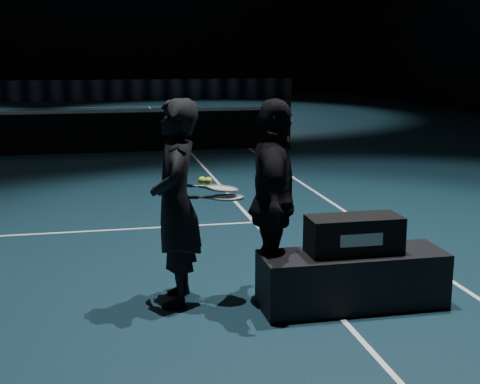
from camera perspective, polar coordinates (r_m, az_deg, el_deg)
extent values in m
cylinder|color=black|center=(15.32, 4.15, 5.82)|extent=(0.10, 0.10, 1.10)
cube|color=black|center=(30.26, -16.21, 8.29)|extent=(22.00, 0.15, 0.90)
cube|color=black|center=(6.00, 9.56, -7.35)|extent=(1.63, 0.55, 0.49)
cube|color=black|center=(5.87, 9.70, -3.60)|extent=(0.81, 0.35, 0.33)
cube|color=white|center=(5.72, 10.35, -4.07)|extent=(0.38, 0.00, 0.11)
imported|color=black|center=(5.84, -5.49, -0.96)|extent=(0.54, 0.73, 1.82)
imported|color=black|center=(5.82, 2.87, -0.97)|extent=(0.66, 1.13, 1.82)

